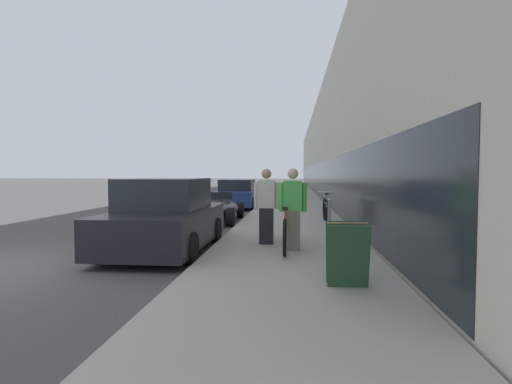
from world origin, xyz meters
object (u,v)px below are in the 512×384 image
object	(u,v)px
bike_rack_hoop	(329,210)
parked_sedan_curbside	(165,218)
cruiser_bike_nearest	(326,210)
tandem_bicycle	(286,229)
person_rider	(293,209)
sandwich_board_sign	(347,254)
parked_sedan_far	(237,195)
vintage_roadster_curbside	(213,209)
person_bystander	(266,206)

from	to	relation	value
bike_rack_hoop	parked_sedan_curbside	xyz separation A→B (m)	(-3.82, -3.07, 0.08)
bike_rack_hoop	cruiser_bike_nearest	xyz separation A→B (m)	(0.01, 1.40, -0.11)
tandem_bicycle	person_rider	bearing A→B (deg)	-66.59
sandwich_board_sign	tandem_bicycle	bearing A→B (deg)	107.89
cruiser_bike_nearest	parked_sedan_far	world-z (taller)	parked_sedan_far
bike_rack_hoop	tandem_bicycle	bearing A→B (deg)	-111.54
vintage_roadster_curbside	parked_sedan_far	size ratio (longest dim) A/B	1.01
person_bystander	bike_rack_hoop	xyz separation A→B (m)	(1.62, 2.67, -0.33)
person_rider	cruiser_bike_nearest	size ratio (longest dim) A/B	0.91
person_rider	person_bystander	size ratio (longest dim) A/B	1.00
parked_sedan_curbside	person_rider	bearing A→B (deg)	-5.76
bike_rack_hoop	sandwich_board_sign	xyz separation A→B (m)	(-0.27, -5.86, -0.06)
person_bystander	vintage_roadster_curbside	xyz separation A→B (m)	(-2.20, 4.85, -0.53)
cruiser_bike_nearest	vintage_roadster_curbside	xyz separation A→B (m)	(-3.83, 0.78, -0.09)
person_rider	bike_rack_hoop	size ratio (longest dim) A/B	1.99
parked_sedan_curbside	parked_sedan_far	world-z (taller)	parked_sedan_curbside
tandem_bicycle	vintage_roadster_curbside	size ratio (longest dim) A/B	0.64
person_rider	parked_sedan_curbside	bearing A→B (deg)	174.24
tandem_bicycle	bike_rack_hoop	world-z (taller)	tandem_bicycle
sandwich_board_sign	cruiser_bike_nearest	bearing A→B (deg)	87.86
parked_sedan_far	vintage_roadster_curbside	bearing A→B (deg)	-90.40
person_rider	cruiser_bike_nearest	xyz separation A→B (m)	(1.05, 4.74, -0.44)
vintage_roadster_curbside	bike_rack_hoop	bearing A→B (deg)	-29.65
person_rider	parked_sedan_curbside	size ratio (longest dim) A/B	0.42
bike_rack_hoop	sandwich_board_sign	world-z (taller)	sandwich_board_sign
cruiser_bike_nearest	parked_sedan_curbside	xyz separation A→B (m)	(-3.83, -4.46, 0.19)
person_bystander	bike_rack_hoop	distance (m)	3.14
person_rider	person_bystander	xyz separation A→B (m)	(-0.59, 0.68, -0.00)
parked_sedan_far	tandem_bicycle	bearing A→B (deg)	-76.59
parked_sedan_curbside	sandwich_board_sign	bearing A→B (deg)	-38.19
cruiser_bike_nearest	vintage_roadster_curbside	distance (m)	3.91
parked_sedan_curbside	tandem_bicycle	bearing A→B (deg)	1.31
person_bystander	tandem_bicycle	bearing A→B (deg)	-37.69
parked_sedan_curbside	vintage_roadster_curbside	world-z (taller)	parked_sedan_curbside
person_rider	person_bystander	bearing A→B (deg)	130.78
cruiser_bike_nearest	sandwich_board_sign	world-z (taller)	cruiser_bike_nearest
person_rider	parked_sedan_far	size ratio (longest dim) A/B	0.40
parked_sedan_curbside	person_bystander	bearing A→B (deg)	10.29
cruiser_bike_nearest	sandwich_board_sign	size ratio (longest dim) A/B	2.06
bike_rack_hoop	person_bystander	bearing A→B (deg)	-121.34
person_bystander	vintage_roadster_curbside	bearing A→B (deg)	114.44
vintage_roadster_curbside	parked_sedan_far	bearing A→B (deg)	89.60
parked_sedan_far	cruiser_bike_nearest	bearing A→B (deg)	-59.76
person_bystander	parked_sedan_far	xyz separation A→B (m)	(-2.16, 10.57, -0.33)
cruiser_bike_nearest	sandwich_board_sign	bearing A→B (deg)	-92.14
tandem_bicycle	person_bystander	xyz separation A→B (m)	(-0.44, 0.34, 0.45)
bike_rack_hoop	sandwich_board_sign	bearing A→B (deg)	-92.59
person_rider	vintage_roadster_curbside	distance (m)	6.21
bike_rack_hoop	parked_sedan_curbside	world-z (taller)	parked_sedan_curbside
sandwich_board_sign	parked_sedan_curbside	world-z (taller)	parked_sedan_curbside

